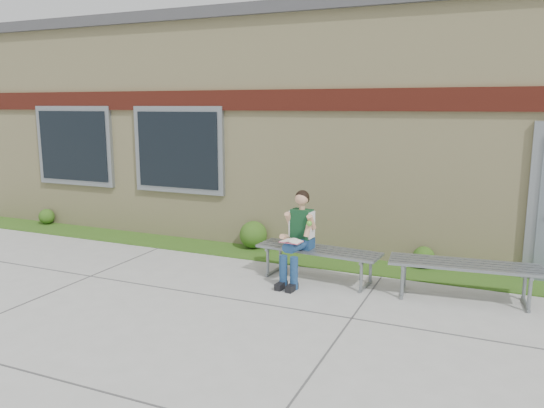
% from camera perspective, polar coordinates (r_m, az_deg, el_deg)
% --- Properties ---
extents(ground, '(80.00, 80.00, 0.00)m').
position_cam_1_polar(ground, '(6.44, -1.46, -12.42)').
color(ground, '#9E9E99').
rests_on(ground, ground).
extents(grass_strip, '(16.00, 0.80, 0.02)m').
position_cam_1_polar(grass_strip, '(8.73, 5.78, -6.16)').
color(grass_strip, '#284913').
rests_on(grass_strip, ground).
extents(school_building, '(16.20, 6.22, 4.20)m').
position_cam_1_polar(school_building, '(11.64, 11.11, 8.35)').
color(school_building, beige).
rests_on(school_building, ground).
extents(bench_left, '(1.85, 0.66, 0.47)m').
position_cam_1_polar(bench_left, '(7.76, 4.99, -5.57)').
color(bench_left, slate).
rests_on(bench_left, ground).
extents(bench_right, '(1.95, 0.72, 0.50)m').
position_cam_1_polar(bench_right, '(7.40, 19.95, -6.84)').
color(bench_right, slate).
rests_on(bench_right, ground).
extents(girl, '(0.46, 0.79, 1.32)m').
position_cam_1_polar(girl, '(7.56, 2.82, -3.31)').
color(girl, navy).
rests_on(girl, ground).
extents(shrub_west, '(0.32, 0.32, 0.32)m').
position_cam_1_polar(shrub_west, '(12.27, -23.08, -1.24)').
color(shrub_west, '#284913').
rests_on(shrub_west, grass_strip).
extents(shrub_mid, '(0.49, 0.49, 0.49)m').
position_cam_1_polar(shrub_mid, '(9.39, -2.02, -3.31)').
color(shrub_mid, '#284913').
rests_on(shrub_mid, grass_strip).
extents(shrub_east, '(0.34, 0.34, 0.34)m').
position_cam_1_polar(shrub_east, '(8.61, 15.99, -5.53)').
color(shrub_east, '#284913').
rests_on(shrub_east, grass_strip).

